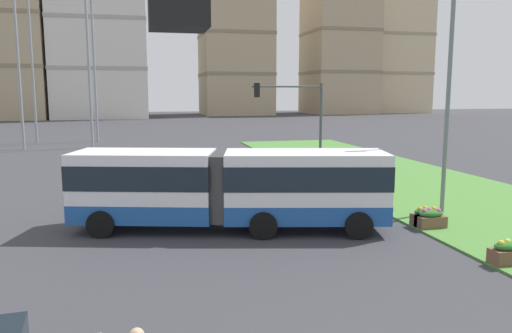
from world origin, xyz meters
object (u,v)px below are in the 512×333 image
apartment_tower_east (387,37)px  flower_planter_2 (508,252)px  flower_planter_4 (426,216)px  streetlight_median (449,88)px  traffic_light_far_right (298,114)px  flower_planter_3 (431,218)px  apartment_tower_westcentre (99,25)px  apartment_tower_eastcentre (339,34)px  articulated_bus (230,187)px

apartment_tower_east → flower_planter_2: bearing=-115.7°
flower_planter_4 → streetlight_median: (1.90, 1.81, 4.96)m
traffic_light_far_right → flower_planter_2: bearing=-83.1°
traffic_light_far_right → flower_planter_3: bearing=-80.6°
apartment_tower_westcentre → traffic_light_far_right: bearing=-78.6°
flower_planter_2 → apartment_tower_eastcentre: (36.97, 103.40, 18.63)m
apartment_tower_westcentre → apartment_tower_eastcentre: (55.01, 8.12, 0.40)m
articulated_bus → flower_planter_4: bearing=-10.7°
flower_planter_2 → flower_planter_3: (0.00, 4.14, 0.00)m
articulated_bus → apartment_tower_westcentre: apartment_tower_westcentre is taller
traffic_light_far_right → apartment_tower_east: (52.80, 90.92, 14.92)m
apartment_tower_eastcentre → flower_planter_2: bearing=-109.7°
apartment_tower_east → apartment_tower_westcentre: bearing=-171.1°
flower_planter_4 → streetlight_median: size_ratio=0.11×
apartment_tower_eastcentre → apartment_tower_east: size_ratio=1.01×
flower_planter_4 → apartment_tower_east: (50.97, 101.62, 18.47)m
traffic_light_far_right → streetlight_median: (3.73, -8.88, 1.41)m
flower_planter_4 → streetlight_median: streetlight_median is taller
flower_planter_2 → apartment_tower_westcentre: apartment_tower_westcentre is taller
traffic_light_far_right → apartment_tower_eastcentre: (38.80, 88.24, 15.08)m
apartment_tower_eastcentre → traffic_light_far_right: bearing=-113.7°
articulated_bus → apartment_tower_westcentre: (-10.56, 89.40, 17.00)m
flower_planter_2 → streetlight_median: (1.90, 6.28, 4.96)m
traffic_light_far_right → apartment_tower_eastcentre: 97.56m
flower_planter_2 → traffic_light_far_right: (-1.83, 15.17, 3.55)m
flower_planter_3 → streetlight_median: 5.73m
flower_planter_4 → apartment_tower_east: size_ratio=0.03×
articulated_bus → streetlight_median: 10.10m
articulated_bus → traffic_light_far_right: (5.65, 9.28, 2.32)m
flower_planter_4 → apartment_tower_east: apartment_tower_east is taller
flower_planter_4 → articulated_bus: bearing=169.3°
streetlight_median → apartment_tower_eastcentre: size_ratio=0.26×
flower_planter_4 → apartment_tower_eastcentre: 107.25m
flower_planter_3 → apartment_tower_east: apartment_tower_east is taller
flower_planter_4 → traffic_light_far_right: (-1.83, 10.70, 3.55)m
articulated_bus → traffic_light_far_right: 11.12m
apartment_tower_eastcentre → articulated_bus: bearing=-114.5°
flower_planter_4 → apartment_tower_westcentre: size_ratio=0.03×
apartment_tower_westcentre → apartment_tower_east: size_ratio=0.99×
traffic_light_far_right → apartment_tower_westcentre: (-16.21, 80.12, 14.68)m
flower_planter_4 → traffic_light_far_right: traffic_light_far_right is taller
flower_planter_3 → apartment_tower_eastcentre: size_ratio=0.03×
articulated_bus → apartment_tower_east: (58.45, 100.21, 17.24)m
flower_planter_3 → apartment_tower_east: (50.97, 101.95, 18.47)m
articulated_bus → flower_planter_4: 7.71m
flower_planter_3 → traffic_light_far_right: traffic_light_far_right is taller
traffic_light_far_right → apartment_tower_east: apartment_tower_east is taller
streetlight_median → apartment_tower_eastcentre: apartment_tower_eastcentre is taller
flower_planter_2 → apartment_tower_eastcentre: apartment_tower_eastcentre is taller
flower_planter_3 → traffic_light_far_right: bearing=99.4°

